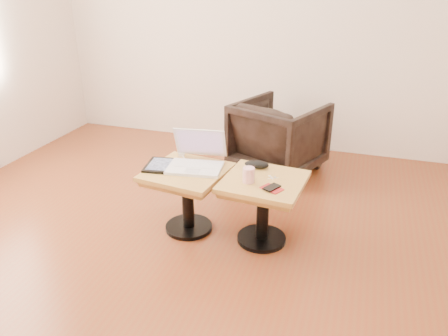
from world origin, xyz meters
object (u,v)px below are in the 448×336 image
(striped_cup, at_px, (249,175))
(armchair, at_px, (279,137))
(side_table_right, at_px, (263,195))
(side_table_left, at_px, (187,185))
(laptop, at_px, (197,159))

(striped_cup, distance_m, armchair, 1.25)
(side_table_right, distance_m, armchair, 1.18)
(side_table_left, height_order, striped_cup, striped_cup)
(side_table_right, relative_size, laptop, 1.35)
(striped_cup, bearing_deg, side_table_right, 38.12)
(striped_cup, height_order, armchair, armchair)
(laptop, height_order, striped_cup, laptop)
(laptop, bearing_deg, armchair, 64.68)
(side_table_left, distance_m, striped_cup, 0.47)
(side_table_right, bearing_deg, side_table_left, -173.58)
(side_table_left, relative_size, armchair, 0.80)
(laptop, distance_m, striped_cup, 0.42)
(side_table_right, relative_size, armchair, 0.76)
(side_table_left, height_order, armchair, armchair)
(side_table_left, xyz_separation_m, striped_cup, (0.44, -0.05, 0.16))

